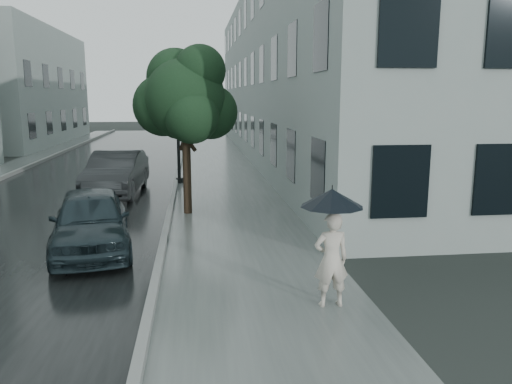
{
  "coord_description": "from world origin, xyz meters",
  "views": [
    {
      "loc": [
        -0.82,
        -8.06,
        3.3
      ],
      "look_at": [
        0.45,
        2.28,
        1.3
      ],
      "focal_mm": 35.0,
      "sensor_mm": 36.0,
      "label": 1
    }
  ],
  "objects": [
    {
      "name": "building_far_b",
      "position": [
        -13.77,
        30.0,
        4.0
      ],
      "size": [
        7.02,
        18.0,
        8.0
      ],
      "color": "gray",
      "rests_on": "ground"
    },
    {
      "name": "car_near",
      "position": [
        -3.09,
        2.74,
        0.68
      ],
      "size": [
        2.23,
        4.14,
        1.34
      ],
      "primitive_type": "imported",
      "rotation": [
        0.0,
        0.0,
        0.17
      ],
      "color": "#19262B",
      "rests_on": "ground"
    },
    {
      "name": "ground",
      "position": [
        0.0,
        0.0,
        0.0
      ],
      "size": [
        120.0,
        120.0,
        0.0
      ],
      "primitive_type": "plane",
      "color": "black",
      "rests_on": "ground"
    },
    {
      "name": "street_tree",
      "position": [
        -1.06,
        6.15,
        3.25
      ],
      "size": [
        2.95,
        2.68,
        4.69
      ],
      "color": "#332619",
      "rests_on": "ground"
    },
    {
      "name": "lamp_post",
      "position": [
        -1.6,
        11.17,
        2.81
      ],
      "size": [
        0.83,
        0.43,
        4.9
      ],
      "rotation": [
        0.0,
        0.0,
        0.25
      ],
      "color": "black",
      "rests_on": "ground"
    },
    {
      "name": "pedestrian",
      "position": [
        1.27,
        -0.75,
        0.77
      ],
      "size": [
        0.57,
        0.38,
        1.53
      ],
      "primitive_type": "imported",
      "rotation": [
        0.0,
        0.0,
        3.17
      ],
      "color": "beige",
      "rests_on": "sidewalk"
    },
    {
      "name": "asphalt_road",
      "position": [
        -5.08,
        12.0,
        0.0
      ],
      "size": [
        6.85,
        60.0,
        0.0
      ],
      "primitive_type": "cube",
      "color": "black",
      "rests_on": "ground"
    },
    {
      "name": "kerb_near",
      "position": [
        -1.57,
        12.0,
        0.07
      ],
      "size": [
        0.15,
        60.0,
        0.15
      ],
      "primitive_type": "cube",
      "color": "slate",
      "rests_on": "ground"
    },
    {
      "name": "car_far",
      "position": [
        -3.5,
        9.21,
        0.74
      ],
      "size": [
        1.8,
        4.53,
        1.46
      ],
      "primitive_type": "imported",
      "rotation": [
        0.0,
        0.0,
        -0.06
      ],
      "color": "black",
      "rests_on": "ground"
    },
    {
      "name": "umbrella",
      "position": [
        1.25,
        -0.77,
        1.77
      ],
      "size": [
        1.24,
        1.24,
        1.02
      ],
      "rotation": [
        0.0,
        0.0,
        0.32
      ],
      "color": "black",
      "rests_on": "ground"
    },
    {
      "name": "building_near",
      "position": [
        5.47,
        19.5,
        4.5
      ],
      "size": [
        7.02,
        36.0,
        9.0
      ],
      "color": "gray",
      "rests_on": "ground"
    },
    {
      "name": "sidewalk",
      "position": [
        0.25,
        12.0,
        0.0
      ],
      "size": [
        3.5,
        60.0,
        0.01
      ],
      "primitive_type": "cube",
      "color": "slate",
      "rests_on": "ground"
    }
  ]
}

